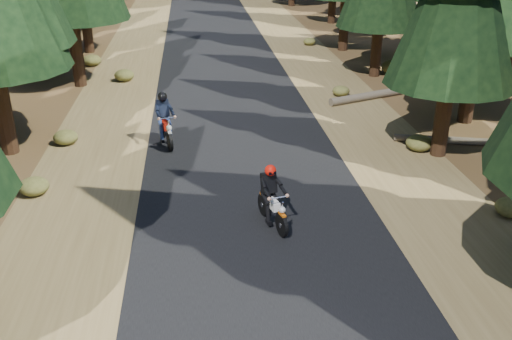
{
  "coord_description": "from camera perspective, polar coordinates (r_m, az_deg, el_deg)",
  "views": [
    {
      "loc": [
        -1.44,
        -11.23,
        6.82
      ],
      "look_at": [
        0.0,
        1.5,
        1.1
      ],
      "focal_mm": 40.0,
      "sensor_mm": 36.0,
      "label": 1
    }
  ],
  "objects": [
    {
      "name": "ground",
      "position": [
        13.22,
        0.74,
        -7.0
      ],
      "size": [
        120.0,
        120.0,
        0.0
      ],
      "primitive_type": "plane",
      "color": "#473319",
      "rests_on": "ground"
    },
    {
      "name": "shoulder_l",
      "position": [
        17.89,
        -16.12,
        0.65
      ],
      "size": [
        3.2,
        100.0,
        0.01
      ],
      "primitive_type": "cube",
      "color": "brown",
      "rests_on": "ground"
    },
    {
      "name": "road",
      "position": [
        17.67,
        -1.28,
        1.36
      ],
      "size": [
        6.0,
        100.0,
        0.01
      ],
      "primitive_type": "cube",
      "color": "black",
      "rests_on": "ground"
    },
    {
      "name": "shoulder_r",
      "position": [
        18.62,
        12.97,
        1.93
      ],
      "size": [
        3.2,
        100.0,
        0.01
      ],
      "primitive_type": "cube",
      "color": "brown",
      "rests_on": "ground"
    },
    {
      "name": "understory_shrubs",
      "position": [
        20.41,
        2.07,
        5.3
      ],
      "size": [
        15.4,
        31.0,
        0.69
      ],
      "color": "#474C1E",
      "rests_on": "ground"
    },
    {
      "name": "rider_follow",
      "position": [
        18.69,
        -9.05,
        4.21
      ],
      "size": [
        0.99,
        1.98,
        1.7
      ],
      "rotation": [
        0.0,
        0.0,
        3.37
      ],
      "color": "maroon",
      "rests_on": "road"
    },
    {
      "name": "rider_lead",
      "position": [
        13.57,
        1.66,
        -3.66
      ],
      "size": [
        0.94,
        1.77,
        1.51
      ],
      "rotation": [
        0.0,
        0.0,
        3.41
      ],
      "color": "white",
      "rests_on": "road"
    },
    {
      "name": "log_far",
      "position": [
        19.8,
        20.22,
        2.74
      ],
      "size": [
        4.48,
        1.41,
        0.24
      ],
      "primitive_type": "cylinder",
      "rotation": [
        0.0,
        1.57,
        -0.26
      ],
      "color": "#4C4233",
      "rests_on": "ground"
    },
    {
      "name": "log_near",
      "position": [
        24.27,
        12.83,
        7.52
      ],
      "size": [
        5.21,
        2.34,
        0.32
      ],
      "primitive_type": "cylinder",
      "rotation": [
        0.0,
        1.57,
        0.38
      ],
      "color": "#4C4233",
      "rests_on": "ground"
    }
  ]
}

